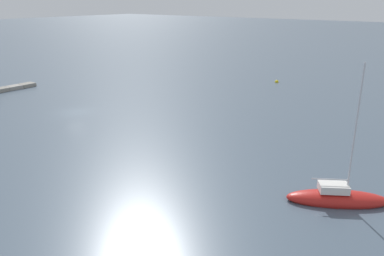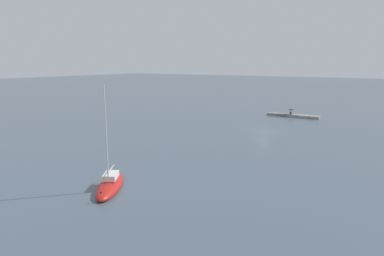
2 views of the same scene
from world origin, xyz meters
name	(u,v)px [view 2 (image 2 of 2)]	position (x,y,z in m)	size (l,w,h in m)	color
ground_plane	(263,131)	(0.00, 0.00, 0.00)	(500.00, 500.00, 0.00)	#475666
seawall_pier	(293,116)	(0.00, -20.06, 0.30)	(12.15, 1.89, 0.61)	gray
person_seated_blue_left	(291,113)	(0.55, -19.84, 0.86)	(0.40, 0.61, 0.73)	#1E2333
umbrella_open_black	(291,109)	(0.55, -20.08, 1.73)	(1.42, 1.42, 1.30)	black
sailboat_red_far	(110,185)	(3.06, 36.40, 0.38)	(5.92, 7.64, 11.08)	red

